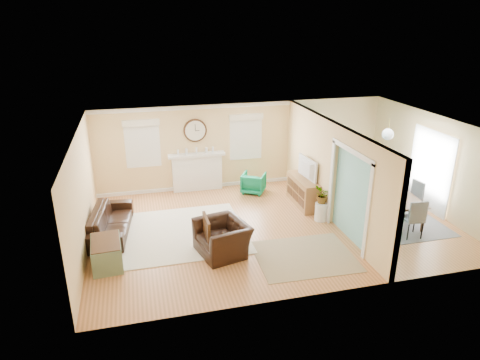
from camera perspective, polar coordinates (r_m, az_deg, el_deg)
name	(u,v)px	position (r m, az deg, el deg)	size (l,w,h in m)	color
floor	(273,225)	(11.05, 4.43, -6.00)	(9.00, 9.00, 0.00)	#A16538
wall_back	(244,145)	(13.26, 0.51, 4.74)	(9.00, 0.02, 2.60)	#E4BE81
wall_front	(327,234)	(7.99, 11.49, -7.02)	(9.00, 0.02, 2.60)	#E4BE81
wall_left	(82,195)	(10.10, -20.37, -1.88)	(0.02, 6.00, 2.60)	#E4BE81
wall_right	(433,163)	(12.65, 24.35, 2.04)	(0.02, 6.00, 2.60)	#E4BE81
ceiling	(276,126)	(10.15, 4.84, 7.21)	(9.00, 6.00, 0.02)	white
partition	(327,167)	(11.30, 11.47, 1.73)	(0.17, 6.00, 2.60)	#E4BE81
fireplace	(197,171)	(13.08, -5.74, 1.17)	(1.70, 0.30, 1.17)	white
wall_clock	(195,130)	(12.80, -6.00, 6.58)	(0.70, 0.07, 0.70)	#4B2E18
window_left	(142,140)	(12.72, -12.91, 5.18)	(1.05, 0.13, 1.42)	white
window_right	(246,134)	(13.13, 0.78, 6.20)	(1.05, 0.13, 1.42)	white
french_doors	(430,170)	(12.68, 24.05, 1.17)	(0.06, 1.70, 2.20)	white
pendant	(388,134)	(11.55, 19.10, 5.78)	(0.30, 0.30, 0.55)	gold
rug_cream	(177,233)	(10.72, -8.34, -7.00)	(3.29, 2.85, 0.02)	beige
rug_jute	(304,256)	(9.77, 8.59, -10.00)	(2.14, 1.75, 0.01)	tan
rug_grey	(389,217)	(12.08, 19.28, -4.72)	(2.21, 2.76, 0.01)	slate
sofa	(111,222)	(10.95, -16.84, -5.33)	(2.16, 0.84, 0.63)	black
eames_chair	(222,238)	(9.63, -2.37, -7.74)	(1.15, 1.00, 0.75)	black
green_chair	(254,183)	(12.91, 1.82, -0.39)	(0.65, 0.67, 0.61)	#027351
trunk	(107,253)	(9.66, -17.34, -9.27)	(0.67, 1.03, 0.57)	slate
credenza	(304,191)	(12.16, 8.47, -1.52)	(0.49, 1.45, 0.80)	olive
tv	(304,168)	(11.91, 8.56, 1.55)	(1.01, 0.13, 0.58)	black
garden_stool	(321,212)	(11.37, 10.75, -4.19)	(0.33, 0.33, 0.48)	white
potted_plant	(322,195)	(11.18, 10.92, -1.99)	(0.42, 0.36, 0.47)	#337F33
dining_table	(391,206)	(11.94, 19.48, -3.24)	(1.97, 1.10, 0.69)	#4B2E18
dining_chair_n	(370,184)	(12.73, 16.96, -0.48)	(0.44, 0.44, 0.93)	slate
dining_chair_s	(413,214)	(11.03, 22.10, -4.28)	(0.48, 0.48, 0.99)	slate
dining_chair_w	(374,200)	(11.55, 17.38, -2.56)	(0.50, 0.50, 0.98)	white
dining_chair_e	(412,196)	(12.22, 21.92, -1.96)	(0.47, 0.47, 0.95)	slate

